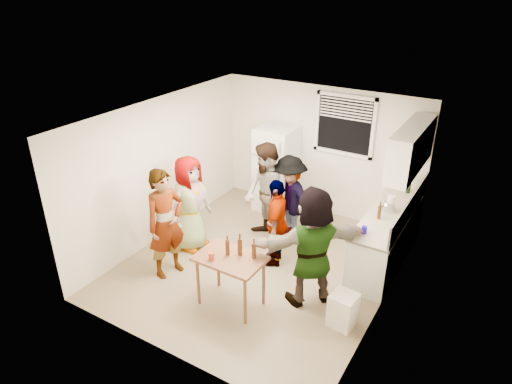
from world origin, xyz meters
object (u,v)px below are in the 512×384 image
Objects in this scene: trash_bin at (343,310)px; guest_stripe at (171,272)px; kettle at (388,211)px; blue_cup at (364,233)px; guest_back_right at (288,238)px; beer_bottle_counter at (378,218)px; guest_back_left at (266,241)px; guest_orange at (309,299)px; red_cup at (212,259)px; refrigerator at (276,169)px; guest_grey at (193,246)px; beer_bottle_table at (240,254)px; wine_bottle at (408,193)px; guest_black at (276,261)px; serving_table at (231,303)px.

trash_bin is 2.82m from guest_stripe.
blue_cup is (-0.10, -0.85, 0.00)m from kettle.
kettle is 0.14× the size of guest_stripe.
beer_bottle_counter is at bearing 25.51° from guest_back_right.
guest_back_left is 1.01× the size of guest_orange.
kettle is at bearing 90.63° from trash_bin.
red_cup is (-1.65, -2.10, -0.11)m from beer_bottle_counter.
refrigerator is 0.96× the size of guest_stripe.
trash_bin reaches higher than guest_stripe.
guest_grey is (-2.96, 0.51, -0.25)m from trash_bin.
beer_bottle_table reaches higher than guest_stripe.
red_cup is 2.32m from guest_back_right.
wine_bottle is 0.19× the size of guest_grey.
refrigerator reaches higher than guest_grey.
guest_grey is at bearing -51.68° from guest_orange.
guest_stripe is 1.80m from guest_back_left.
refrigerator is at bearing -176.37° from wine_bottle.
guest_black is (-1.37, -0.14, -0.90)m from blue_cup.
refrigerator is 2.55m from beer_bottle_counter.
beer_bottle_counter reaches higher than guest_black.
wine_bottle is at bearing -151.34° from guest_orange.
serving_table is (-1.46, -1.93, -0.90)m from beer_bottle_counter.
trash_bin is 0.29× the size of guest_grey.
refrigerator is 1.07× the size of guest_back_right.
refrigerator is 2.51m from wine_bottle.
guest_grey is 0.80m from guest_stripe.
guest_orange is at bearing -116.74° from kettle.
kettle is at bearing 103.32° from guest_black.
wine_bottle is 2.91× the size of blue_cup.
wine_bottle reaches higher than guest_black.
guest_stripe is at bearing -86.94° from guest_back_left.
refrigerator reaches higher than red_cup.
guest_black is (1.47, 0.33, 0.00)m from guest_grey.
kettle is (2.40, -0.68, 0.05)m from refrigerator.
refrigerator reaches higher than guest_stripe.
guest_black is (-1.47, -0.99, -0.90)m from kettle.
guest_stripe is (-1.34, 0.01, -0.79)m from beer_bottle_table.
beer_bottle_counter is 2.28m from beer_bottle_table.
kettle is 0.86m from blue_cup.
guest_back_right is 1.06× the size of guest_black.
kettle is 0.32m from beer_bottle_counter.
guest_stripe is (-1.08, 0.31, -0.79)m from red_cup.
guest_back_left is (-0.41, 1.72, 0.00)m from serving_table.
trash_bin is at bearing -96.43° from guest_grey.
refrigerator reaches higher than kettle.
beer_bottle_table is 0.14× the size of guest_stripe.
guest_back_left reaches higher than guest_grey.
refrigerator is 15.96× the size of blue_cup.
red_cup is 0.06× the size of guest_grey.
red_cup reaches higher than guest_back_left.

